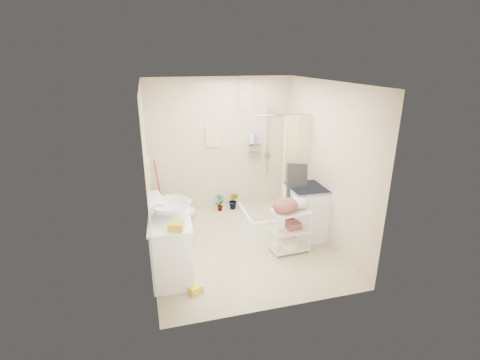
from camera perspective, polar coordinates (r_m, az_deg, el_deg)
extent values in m
plane|color=#BAAE8C|center=(5.85, 0.29, -10.54)|extent=(3.20, 3.20, 0.00)
cube|color=silver|center=(5.07, 0.34, 15.76)|extent=(2.80, 3.20, 0.04)
cube|color=beige|center=(6.82, -3.21, 5.66)|extent=(2.80, 0.04, 2.60)
cube|color=beige|center=(3.90, 6.48, -5.37)|extent=(2.80, 0.04, 2.60)
cube|color=beige|center=(5.16, -14.88, 0.38)|extent=(0.04, 3.20, 2.60)
cube|color=beige|center=(5.83, 13.74, 2.70)|extent=(0.04, 3.20, 2.60)
cube|color=white|center=(5.02, -11.17, -10.63)|extent=(0.61, 1.03, 0.89)
imported|color=silver|center=(4.83, -11.33, -4.69)|extent=(0.58, 0.58, 0.20)
cube|color=gold|center=(4.45, -10.41, -7.53)|extent=(0.22, 0.20, 0.10)
cube|color=yellow|center=(4.82, -7.31, -17.13)|extent=(0.31, 0.29, 0.14)
imported|color=silver|center=(6.07, -10.82, -5.54)|extent=(0.79, 0.46, 0.79)
imported|color=brown|center=(6.99, -3.37, -3.70)|extent=(0.21, 0.16, 0.36)
imported|color=brown|center=(7.05, -1.04, -3.41)|extent=(0.26, 0.25, 0.37)
cube|color=#CEBF8D|center=(6.73, -4.47, 7.19)|extent=(0.28, 0.03, 0.42)
imported|color=silver|center=(6.84, 1.93, 6.90)|extent=(0.10, 0.10, 0.23)
imported|color=#415D9C|center=(6.89, 2.62, 6.75)|extent=(0.09, 0.09, 0.18)
cube|color=silver|center=(6.02, 10.84, -5.16)|extent=(0.62, 0.64, 0.91)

